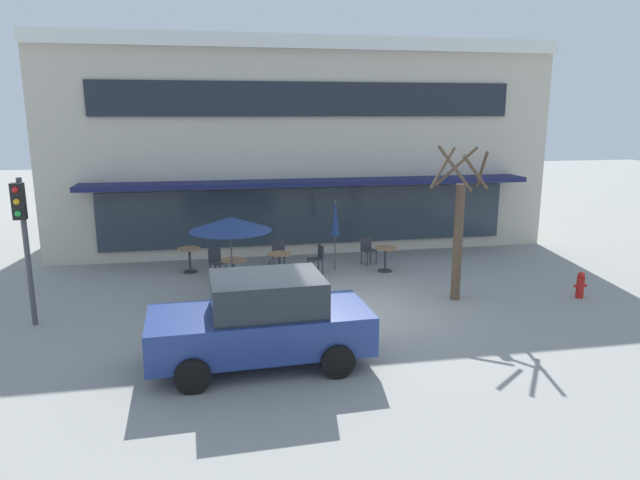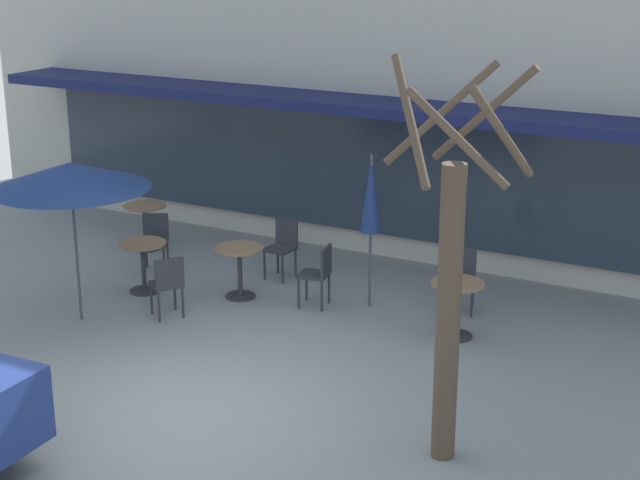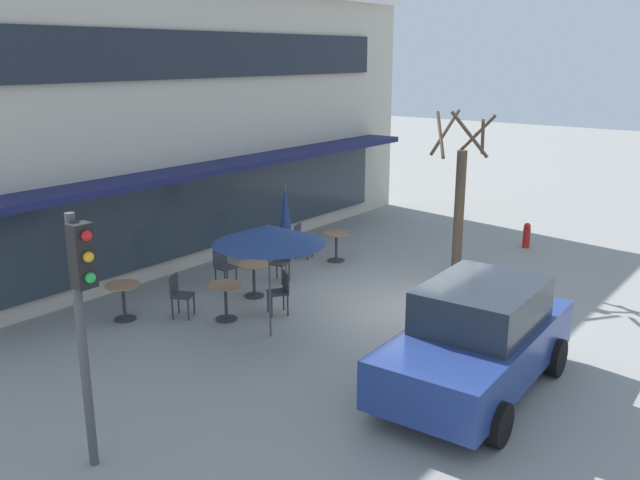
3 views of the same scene
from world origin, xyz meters
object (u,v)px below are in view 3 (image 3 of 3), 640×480
(cafe_table_near_wall, at_px, (336,242))
(cafe_chair_2, at_px, (301,238))
(cafe_table_mid_patio, at_px, (254,274))
(patio_umbrella_green_folded, at_px, (269,234))
(traffic_light_pole, at_px, (83,302))
(parked_sedan, at_px, (477,339))
(street_tree, at_px, (460,198))
(fire_hydrant, at_px, (527,235))
(cafe_chair_1, at_px, (179,293))
(cafe_table_streetside, at_px, (226,296))
(cafe_table_by_tree, at_px, (123,296))
(cafe_chair_4, at_px, (223,264))
(patio_umbrella_cream_folded, at_px, (285,208))
(cafe_chair_0, at_px, (281,260))
(cafe_chair_3, at_px, (281,289))

(cafe_table_near_wall, distance_m, cafe_chair_2, 0.98)
(cafe_table_mid_patio, xyz_separation_m, cafe_chair_2, (2.98, 1.06, 0.01))
(patio_umbrella_green_folded, relative_size, traffic_light_pole, 0.65)
(cafe_table_near_wall, bearing_deg, parked_sedan, -126.01)
(street_tree, xyz_separation_m, fire_hydrant, (3.28, -0.52, -1.54))
(traffic_light_pole, distance_m, fire_hydrant, 13.71)
(cafe_chair_1, distance_m, fire_hydrant, 10.09)
(cafe_table_streetside, relative_size, patio_umbrella_green_folded, 0.35)
(cafe_table_by_tree, relative_size, cafe_table_mid_patio, 1.00)
(cafe_table_near_wall, relative_size, cafe_chair_2, 0.85)
(cafe_table_mid_patio, distance_m, cafe_chair_1, 1.86)
(cafe_chair_4, distance_m, fire_hydrant, 8.65)
(patio_umbrella_cream_folded, bearing_deg, cafe_chair_0, -149.69)
(traffic_light_pole, bearing_deg, patio_umbrella_green_folded, 12.84)
(cafe_chair_2, height_order, parked_sedan, parked_sedan)
(cafe_table_streetside, bearing_deg, cafe_chair_4, 46.61)
(patio_umbrella_cream_folded, bearing_deg, cafe_table_by_tree, 172.83)
(cafe_table_mid_patio, height_order, fire_hydrant, cafe_table_mid_patio)
(cafe_chair_1, distance_m, cafe_chair_4, 2.03)
(cafe_table_mid_patio, height_order, street_tree, street_tree)
(patio_umbrella_green_folded, distance_m, street_tree, 5.82)
(cafe_table_streetside, height_order, patio_umbrella_green_folded, patio_umbrella_green_folded)
(cafe_chair_0, distance_m, fire_hydrant, 7.30)
(cafe_chair_2, bearing_deg, cafe_chair_1, -171.90)
(cafe_table_streetside, height_order, patio_umbrella_cream_folded, patio_umbrella_cream_folded)
(patio_umbrella_green_folded, relative_size, parked_sedan, 0.52)
(cafe_table_near_wall, relative_size, cafe_chair_3, 0.85)
(fire_hydrant, bearing_deg, parked_sedan, -163.91)
(cafe_chair_2, xyz_separation_m, cafe_chair_3, (-3.39, -2.21, 0.00))
(parked_sedan, bearing_deg, cafe_table_mid_patio, 79.94)
(cafe_table_by_tree, xyz_separation_m, patio_umbrella_green_folded, (1.18, -2.91, 1.51))
(patio_umbrella_cream_folded, xyz_separation_m, cafe_chair_2, (1.18, 0.48, -1.10))
(cafe_chair_3, relative_size, parked_sedan, 0.21)
(cafe_chair_1, bearing_deg, cafe_table_by_tree, 136.23)
(cafe_chair_1, bearing_deg, patio_umbrella_cream_folded, 3.28)
(patio_umbrella_green_folded, height_order, cafe_chair_0, patio_umbrella_green_folded)
(patio_umbrella_green_folded, height_order, traffic_light_pole, traffic_light_pole)
(patio_umbrella_cream_folded, bearing_deg, cafe_table_mid_patio, -161.88)
(cafe_table_mid_patio, relative_size, street_tree, 0.19)
(cafe_chair_3, bearing_deg, fire_hydrant, -15.15)
(cafe_table_mid_patio, relative_size, fire_hydrant, 1.08)
(cafe_chair_3, bearing_deg, parked_sedan, -97.56)
(cafe_chair_0, height_order, parked_sedan, parked_sedan)
(cafe_chair_1, xyz_separation_m, fire_hydrant, (9.39, -3.69, -0.17))
(cafe_chair_4, height_order, traffic_light_pole, traffic_light_pole)
(cafe_table_near_wall, bearing_deg, cafe_chair_4, 163.97)
(cafe_table_by_tree, xyz_separation_m, cafe_chair_0, (3.80, -0.92, 0.01))
(cafe_chair_2, relative_size, street_tree, 0.22)
(fire_hydrant, bearing_deg, cafe_chair_2, 136.35)
(cafe_table_near_wall, height_order, parked_sedan, parked_sedan)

